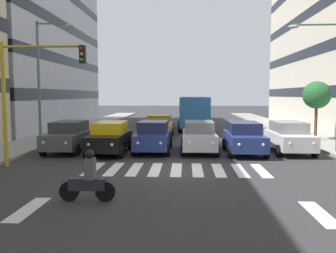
{
  "coord_description": "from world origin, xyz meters",
  "views": [
    {
      "loc": [
        -0.39,
        15.02,
        3.21
      ],
      "look_at": [
        0.66,
        -6.05,
        1.32
      ],
      "focal_mm": 37.97,
      "sensor_mm": 36.0,
      "label": 1
    }
  ],
  "objects_px": {
    "car_1": "(244,137)",
    "motorcycle_with_rider": "(88,180)",
    "traffic_light_gantry": "(27,85)",
    "car_2": "(199,136)",
    "street_tree_1": "(317,95)",
    "car_5": "(69,136)",
    "bus_behind_traffic": "(194,109)",
    "car_4": "(110,137)",
    "street_lamp_right": "(44,71)",
    "car_3": "(153,136)",
    "street_lamp_left": "(331,72)",
    "car_0": "(289,137)",
    "car_row2_0": "(159,126)"
  },
  "relations": [
    {
      "from": "car_1",
      "to": "motorcycle_with_rider",
      "type": "relative_size",
      "value": 2.61
    },
    {
      "from": "traffic_light_gantry",
      "to": "car_2",
      "type": "bearing_deg",
      "value": -149.73
    },
    {
      "from": "car_2",
      "to": "street_tree_1",
      "type": "bearing_deg",
      "value": -149.14
    },
    {
      "from": "car_5",
      "to": "bus_behind_traffic",
      "type": "xyz_separation_m",
      "value": [
        -7.36,
        -13.95,
        0.97
      ]
    },
    {
      "from": "car_4",
      "to": "street_lamp_right",
      "type": "bearing_deg",
      "value": -27.93
    },
    {
      "from": "car_5",
      "to": "street_tree_1",
      "type": "xyz_separation_m",
      "value": [
        -15.53,
        -5.07,
        2.29
      ]
    },
    {
      "from": "street_tree_1",
      "to": "car_3",
      "type": "bearing_deg",
      "value": 24.6
    },
    {
      "from": "traffic_light_gantry",
      "to": "street_tree_1",
      "type": "xyz_separation_m",
      "value": [
        -15.9,
        -9.39,
        -0.48
      ]
    },
    {
      "from": "car_1",
      "to": "street_lamp_left",
      "type": "height_order",
      "value": "street_lamp_left"
    },
    {
      "from": "car_3",
      "to": "car_5",
      "type": "bearing_deg",
      "value": 1.79
    },
    {
      "from": "car_5",
      "to": "motorcycle_with_rider",
      "type": "xyz_separation_m",
      "value": [
        -3.68,
        9.31,
        -0.24
      ]
    },
    {
      "from": "street_lamp_left",
      "to": "street_lamp_right",
      "type": "distance_m",
      "value": 16.58
    },
    {
      "from": "car_1",
      "to": "car_0",
      "type": "bearing_deg",
      "value": -169.92
    },
    {
      "from": "traffic_light_gantry",
      "to": "street_lamp_left",
      "type": "relative_size",
      "value": 0.79
    },
    {
      "from": "car_4",
      "to": "car_row2_0",
      "type": "xyz_separation_m",
      "value": [
        -2.18,
        -7.09,
        0.0
      ]
    },
    {
      "from": "motorcycle_with_rider",
      "to": "street_tree_1",
      "type": "height_order",
      "value": "street_tree_1"
    },
    {
      "from": "car_5",
      "to": "street_tree_1",
      "type": "relative_size",
      "value": 1.11
    },
    {
      "from": "car_2",
      "to": "street_lamp_right",
      "type": "distance_m",
      "value": 10.3
    },
    {
      "from": "car_4",
      "to": "street_lamp_right",
      "type": "xyz_separation_m",
      "value": [
        4.54,
        -2.41,
        3.76
      ]
    },
    {
      "from": "car_row2_0",
      "to": "street_tree_1",
      "type": "height_order",
      "value": "street_tree_1"
    },
    {
      "from": "bus_behind_traffic",
      "to": "street_lamp_left",
      "type": "bearing_deg",
      "value": 116.68
    },
    {
      "from": "car_1",
      "to": "car_row2_0",
      "type": "distance_m",
      "value": 8.51
    },
    {
      "from": "car_row2_0",
      "to": "street_tree_1",
      "type": "bearing_deg",
      "value": 172.27
    },
    {
      "from": "car_1",
      "to": "car_3",
      "type": "distance_m",
      "value": 5.02
    },
    {
      "from": "car_3",
      "to": "motorcycle_with_rider",
      "type": "distance_m",
      "value": 9.53
    },
    {
      "from": "car_2",
      "to": "traffic_light_gantry",
      "type": "distance_m",
      "value": 9.37
    },
    {
      "from": "bus_behind_traffic",
      "to": "traffic_light_gantry",
      "type": "bearing_deg",
      "value": 67.07
    },
    {
      "from": "car_0",
      "to": "car_2",
      "type": "height_order",
      "value": "same"
    },
    {
      "from": "car_3",
      "to": "street_lamp_right",
      "type": "distance_m",
      "value": 8.01
    },
    {
      "from": "car_0",
      "to": "traffic_light_gantry",
      "type": "distance_m",
      "value": 13.78
    },
    {
      "from": "car_0",
      "to": "street_lamp_right",
      "type": "distance_m",
      "value": 14.99
    },
    {
      "from": "street_lamp_right",
      "to": "traffic_light_gantry",
      "type": "bearing_deg",
      "value": 105.42
    },
    {
      "from": "car_2",
      "to": "street_lamp_left",
      "type": "xyz_separation_m",
      "value": [
        -7.03,
        0.22,
        3.52
      ]
    },
    {
      "from": "car_2",
      "to": "traffic_light_gantry",
      "type": "xyz_separation_m",
      "value": [
        7.73,
        4.51,
        2.77
      ]
    },
    {
      "from": "street_tree_1",
      "to": "street_lamp_right",
      "type": "bearing_deg",
      "value": 10.3
    },
    {
      "from": "street_lamp_left",
      "to": "street_tree_1",
      "type": "distance_m",
      "value": 5.37
    },
    {
      "from": "car_1",
      "to": "motorcycle_with_rider",
      "type": "distance_m",
      "value": 10.94
    },
    {
      "from": "bus_behind_traffic",
      "to": "motorcycle_with_rider",
      "type": "bearing_deg",
      "value": 81.02
    },
    {
      "from": "car_5",
      "to": "street_lamp_left",
      "type": "bearing_deg",
      "value": 179.87
    },
    {
      "from": "motorcycle_with_rider",
      "to": "car_5",
      "type": "bearing_deg",
      "value": -68.42
    },
    {
      "from": "car_5",
      "to": "motorcycle_with_rider",
      "type": "distance_m",
      "value": 10.02
    },
    {
      "from": "car_4",
      "to": "motorcycle_with_rider",
      "type": "height_order",
      "value": "car_4"
    },
    {
      "from": "car_3",
      "to": "car_5",
      "type": "distance_m",
      "value": 4.79
    },
    {
      "from": "street_lamp_right",
      "to": "bus_behind_traffic",
      "type": "bearing_deg",
      "value": -128.0
    },
    {
      "from": "car_3",
      "to": "car_row2_0",
      "type": "xyz_separation_m",
      "value": [
        0.14,
        -6.4,
        0.0
      ]
    },
    {
      "from": "bus_behind_traffic",
      "to": "street_lamp_left",
      "type": "xyz_separation_m",
      "value": [
        -7.03,
        13.98,
        2.54
      ]
    },
    {
      "from": "car_5",
      "to": "street_lamp_right",
      "type": "bearing_deg",
      "value": -41.9
    },
    {
      "from": "car_3",
      "to": "bus_behind_traffic",
      "type": "xyz_separation_m",
      "value": [
        -2.57,
        -13.8,
        0.97
      ]
    },
    {
      "from": "car_0",
      "to": "car_1",
      "type": "distance_m",
      "value": 2.6
    },
    {
      "from": "car_4",
      "to": "street_lamp_right",
      "type": "height_order",
      "value": "street_lamp_right"
    }
  ]
}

